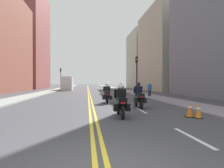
% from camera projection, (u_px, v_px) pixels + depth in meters
% --- Properties ---
extents(ground_plane, '(264.00, 264.00, 0.00)m').
position_uv_depth(ground_plane, '(88.00, 89.00, 51.59)').
color(ground_plane, '#434248').
extents(sidewalk_left, '(2.45, 144.00, 0.12)m').
position_uv_depth(sidewalk_left, '(60.00, 89.00, 50.76)').
color(sidewalk_left, '#959991').
rests_on(sidewalk_left, ground).
extents(sidewalk_right, '(2.45, 144.00, 0.12)m').
position_uv_depth(sidewalk_right, '(116.00, 89.00, 52.42)').
color(sidewalk_right, gray).
rests_on(sidewalk_right, ground).
extents(centreline_yellow_inner, '(0.12, 132.00, 0.01)m').
position_uv_depth(centreline_yellow_inner, '(88.00, 89.00, 51.57)').
color(centreline_yellow_inner, yellow).
rests_on(centreline_yellow_inner, ground).
extents(centreline_yellow_outer, '(0.12, 132.00, 0.01)m').
position_uv_depth(centreline_yellow_outer, '(89.00, 89.00, 51.60)').
color(centreline_yellow_outer, yellow).
rests_on(centreline_yellow_outer, ground).
extents(lane_dashes_white, '(0.14, 56.40, 0.01)m').
position_uv_depth(lane_dashes_white, '(107.00, 93.00, 33.06)').
color(lane_dashes_white, silver).
rests_on(lane_dashes_white, ground).
extents(building_right_1, '(8.07, 16.35, 16.33)m').
position_uv_depth(building_right_1, '(167.00, 50.00, 42.37)').
color(building_right_1, '#9F9A86').
rests_on(building_right_1, ground).
extents(building_left_2, '(6.58, 18.96, 26.05)m').
position_uv_depth(building_left_2, '(32.00, 40.00, 56.34)').
color(building_left_2, brown).
rests_on(building_left_2, ground).
extents(building_right_2, '(9.42, 13.78, 15.61)m').
position_uv_depth(building_right_2, '(147.00, 61.00, 58.71)').
color(building_right_2, '#AEBBA5').
rests_on(building_right_2, ground).
extents(motorcycle_0, '(0.77, 2.15, 1.59)m').
position_uv_depth(motorcycle_0, '(121.00, 103.00, 9.91)').
color(motorcycle_0, black).
rests_on(motorcycle_0, ground).
extents(motorcycle_1, '(0.77, 2.24, 1.67)m').
position_uv_depth(motorcycle_1, '(139.00, 97.00, 13.54)').
color(motorcycle_1, black).
rests_on(motorcycle_1, ground).
extents(motorcycle_2, '(0.78, 2.26, 1.62)m').
position_uv_depth(motorcycle_2, '(107.00, 95.00, 16.57)').
color(motorcycle_2, black).
rests_on(motorcycle_2, ground).
extents(motorcycle_3, '(0.78, 2.12, 1.56)m').
position_uv_depth(motorcycle_3, '(121.00, 93.00, 20.63)').
color(motorcycle_3, black).
rests_on(motorcycle_3, ground).
extents(traffic_cone_0, '(0.38, 0.38, 0.76)m').
position_uv_depth(traffic_cone_0, '(190.00, 109.00, 9.88)').
color(traffic_cone_0, black).
rests_on(traffic_cone_0, ground).
extents(traffic_cone_1, '(0.34, 0.34, 0.72)m').
position_uv_depth(traffic_cone_1, '(198.00, 111.00, 9.54)').
color(traffic_cone_1, black).
rests_on(traffic_cone_1, ground).
extents(traffic_light_near, '(0.28, 0.38, 5.02)m').
position_uv_depth(traffic_light_near, '(137.00, 69.00, 27.12)').
color(traffic_light_near, black).
rests_on(traffic_light_near, ground).
extents(traffic_light_far, '(0.28, 0.38, 4.79)m').
position_uv_depth(traffic_light_far, '(61.00, 75.00, 46.40)').
color(traffic_light_far, black).
rests_on(traffic_light_far, ground).
extents(pedestrian_0, '(0.44, 0.46, 1.66)m').
position_uv_depth(pedestrian_0, '(150.00, 89.00, 23.49)').
color(pedestrian_0, '#242232').
rests_on(pedestrian_0, ground).
extents(parked_truck, '(2.20, 6.50, 2.80)m').
position_uv_depth(parked_truck, '(68.00, 84.00, 43.48)').
color(parked_truck, beige).
rests_on(parked_truck, ground).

